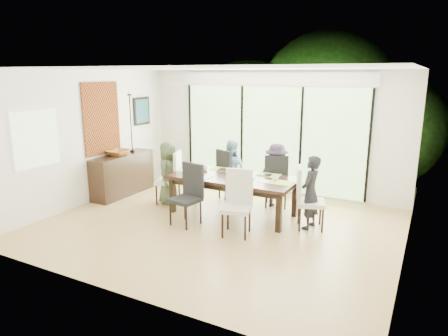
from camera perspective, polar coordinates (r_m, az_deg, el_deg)
The scene contains 62 objects.
floor at distance 7.11m, azimuth -0.95°, elevation -8.32°, with size 6.00×5.00×0.01m, color olive.
ceiling at distance 6.60m, azimuth -1.04°, elevation 14.09°, with size 6.00×5.00×0.01m, color white.
wall_back at distance 8.98m, azimuth 6.77°, elevation 5.15°, with size 6.00×0.02×2.70m, color silver.
wall_front at distance 4.74m, azimuth -15.76°, elevation -2.75°, with size 6.00×0.02×2.70m, color beige.
wall_left at distance 8.57m, azimuth -18.98°, elevation 4.12°, with size 0.02×5.00×2.70m, color beige.
wall_right at distance 5.93m, azimuth 25.44°, elevation -0.36°, with size 0.02×5.00×2.70m, color silver.
glass_doors at distance 8.96m, azimuth 6.65°, elevation 4.17°, with size 4.20×0.02×2.30m, color #598C3F.
blinds_header at distance 8.84m, azimuth 6.86°, elevation 12.50°, with size 4.40×0.06×0.28m, color white.
mullion_a at distance 9.90m, azimuth -4.82°, elevation 5.08°, with size 0.05×0.04×2.30m, color black.
mullion_b at distance 9.22m, azimuth 2.56°, elevation 4.51°, with size 0.05×0.04×2.30m, color black.
mullion_c at distance 8.73m, azimuth 10.92°, elevation 3.77°, with size 0.05×0.04×2.30m, color black.
mullion_d at distance 8.44m, azimuth 20.04°, elevation 2.86°, with size 0.05×0.04×2.30m, color black.
side_window at distance 7.75m, azimuth -25.27°, elevation 3.77°, with size 0.02×0.90×1.00m, color #8CAD7F.
deck at distance 10.08m, azimuth 8.38°, elevation -2.12°, with size 6.00×1.80×0.10m, color #523A23.
rail_top at distance 10.68m, azimuth 9.93°, elevation 2.01°, with size 6.00×0.08×0.06m, color brown.
foliage_left at distance 12.12m, azimuth 3.42°, elevation 7.78°, with size 3.20×3.20×3.20m, color #14380F.
foliage_mid at distance 11.94m, azimuth 14.44°, elevation 9.04°, with size 4.00×4.00×4.00m, color #14380F.
foliage_right at distance 10.92m, azimuth 22.50°, elevation 5.21°, with size 2.80×2.80×2.80m, color #14380F.
foliage_far at distance 12.89m, azimuth 10.78°, elevation 8.71°, with size 3.60×3.60×3.60m, color #14380F.
table_top at distance 7.47m, azimuth 1.28°, elevation -1.43°, with size 2.38×1.09×0.06m, color black.
table_apron at distance 7.49m, azimuth 1.27°, elevation -2.09°, with size 2.18×0.89×0.10m, color black.
table_leg_fl at distance 7.75m, azimuth -7.35°, elevation -3.84°, with size 0.09×0.09×0.68m, color black.
table_leg_fr at distance 6.80m, azimuth 7.84°, elevation -6.37°, with size 0.09×0.09×0.68m, color black.
table_leg_bl at distance 8.44m, azimuth -4.00°, elevation -2.33°, with size 0.09×0.09×0.68m, color black.
table_leg_br at distance 7.57m, azimuth 10.09°, elevation -4.37°, with size 0.09×0.09×0.68m, color black.
chair_left_end at distance 8.27m, azimuth -8.07°, elevation -1.30°, with size 0.46×0.46×1.09m, color silver, non-canonical shape.
chair_right_end at distance 7.00m, azimuth 12.35°, elevation -4.20°, with size 0.46×0.46×1.09m, color beige, non-canonical shape.
chair_far_left at distance 8.44m, azimuth 1.12°, elevation -0.86°, with size 0.46×0.46×1.09m, color black, non-canonical shape.
chair_far_right at distance 8.06m, azimuth 7.49°, elevation -1.67°, with size 0.46×0.46×1.09m, color black, non-canonical shape.
chair_near_left at distance 7.03m, azimuth -5.58°, elevation -3.88°, with size 0.46×0.46×1.09m, color black, non-canonical shape.
chair_near_right at distance 6.56m, azimuth 1.78°, elevation -5.11°, with size 0.46×0.46×1.09m, color beige, non-canonical shape.
person_left_end at distance 8.23m, azimuth -7.98°, elevation -0.68°, with size 0.60×0.38×1.28m, color #404D33.
person_right_end at distance 6.98m, azimuth 12.23°, elevation -3.44°, with size 0.60×0.38×1.28m, color black.
person_far_left at distance 8.40m, azimuth 1.06°, elevation -0.27°, with size 0.60×0.38×1.28m, color #7EA4B7.
person_far_right at distance 8.01m, azimuth 7.46°, elevation -1.06°, with size 0.60×0.38×1.28m, color #272030.
placemat_left at distance 7.92m, azimuth -4.88°, elevation -0.37°, with size 0.44×0.32×0.01m, color #78AE3E.
placemat_right at distance 7.10m, azimuth 8.16°, elevation -2.08°, with size 0.44×0.32×0.01m, color #94B340.
placemat_far_l at distance 8.00m, azimuth -0.32°, elevation -0.17°, with size 0.44×0.32×0.01m, color #A3C044.
placemat_far_r at distance 7.60m, azimuth 6.34°, elevation -0.99°, with size 0.44×0.32×0.01m, color #93AB3D.
placemat_paper at distance 7.46m, azimuth -3.53°, elevation -1.20°, with size 0.44×0.32×0.01m, color white.
tablet_far_l at distance 7.91m, azimuth 0.14°, elevation -0.26°, with size 0.26×0.18×0.01m, color black.
tablet_far_r at distance 7.57m, azimuth 5.85°, elevation -0.98°, with size 0.24×0.17×0.01m, color black.
papers at distance 7.14m, azimuth 6.13°, elevation -1.94°, with size 0.30×0.22×0.00m, color white.
platter_base at distance 7.46m, azimuth -3.54°, elevation -1.09°, with size 0.26×0.26×0.02m, color white.
platter_snacks at distance 7.45m, azimuth -3.54°, elevation -0.96°, with size 0.20×0.20×0.01m, color #BE6716.
vase at distance 7.47m, azimuth 1.80°, elevation -0.73°, with size 0.08×0.08×0.12m, color silver.
hyacinth_stems at distance 7.44m, azimuth 1.80°, elevation 0.16°, with size 0.04×0.04×0.16m, color #337226.
hyacinth_blooms at distance 7.42m, azimuth 1.81°, elevation 0.91°, with size 0.11×0.11×0.11m, color #4960B8.
laptop at distance 7.78m, azimuth -4.66°, elevation -0.54°, with size 0.33×0.21×0.03m, color silver.
cup_a at distance 7.90m, azimuth -2.78°, elevation -0.03°, with size 0.12×0.12×0.10m, color white.
cup_b at distance 7.30m, azimuth 1.98°, elevation -1.18°, with size 0.10×0.10×0.09m, color white.
cup_c at distance 7.23m, azimuth 7.32°, elevation -1.40°, with size 0.12×0.12×0.10m, color white.
book at distance 7.40m, azimuth 3.19°, elevation -1.28°, with size 0.16×0.22×0.02m, color white.
sideboard at distance 9.07m, azimuth -14.24°, elevation -0.90°, with size 0.45×1.60×0.90m, color black.
bowl at distance 8.88m, azimuth -14.85°, elevation 2.13°, with size 0.48×0.48×0.12m, color #965720.
candlestick_base at distance 9.22m, azimuth -12.96°, elevation 2.39°, with size 0.10×0.10×0.04m, color black.
candlestick_shaft at distance 9.12m, azimuth -13.17°, elevation 6.27°, with size 0.02×0.02×1.25m, color black.
candlestick_pan at distance 9.07m, azimuth -13.38°, elevation 10.15°, with size 0.10×0.10×0.03m, color black.
candle at distance 9.07m, azimuth -13.40°, elevation 10.53°, with size 0.04×0.04×0.10m, color silver.
tapestry at distance 8.77m, azimuth -17.07°, elevation 6.77°, with size 0.02×1.00×1.50m, color #983F16.
art_frame at distance 9.73m, azimuth -11.69°, elevation 7.97°, with size 0.03×0.55×0.65m, color black.
art_canvas at distance 9.72m, azimuth -11.59°, elevation 7.97°, with size 0.01×0.45×0.55m, color #18434E.
Camera 1 is at (3.18, -5.79, 2.63)m, focal length 32.00 mm.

